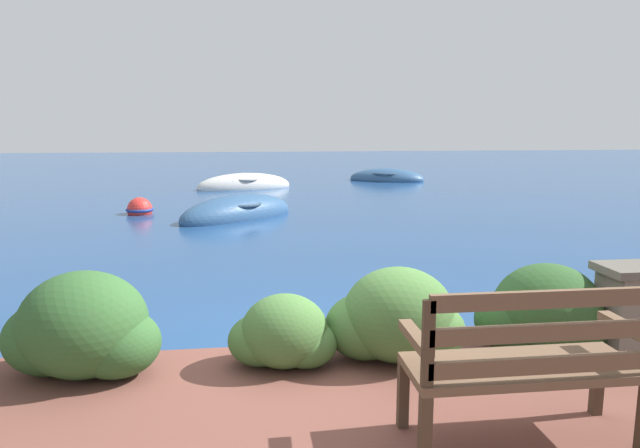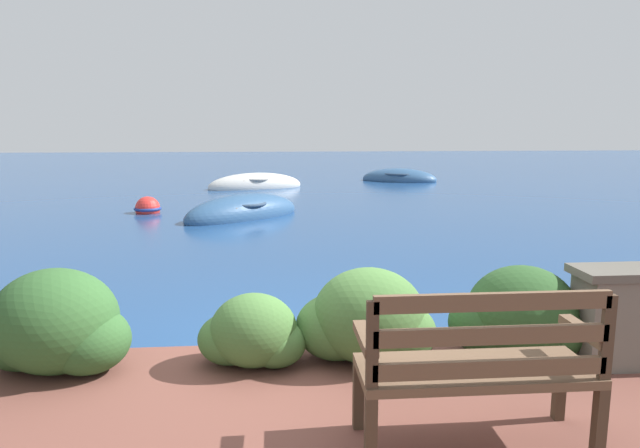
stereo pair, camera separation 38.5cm
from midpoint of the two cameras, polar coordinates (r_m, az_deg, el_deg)
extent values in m
plane|color=navy|center=(4.81, -1.80, -14.23)|extent=(80.00, 80.00, 0.00)
cube|color=#433123|center=(3.46, 5.02, -16.63)|extent=(0.06, 0.06, 0.40)
cube|color=#433123|center=(3.88, 23.38, -14.40)|extent=(0.06, 0.06, 0.40)
cube|color=#433123|center=(3.10, 6.75, -20.02)|extent=(0.06, 0.06, 0.40)
cube|color=brown|center=(3.36, 16.31, -13.63)|extent=(1.27, 0.48, 0.05)
cube|color=brown|center=(3.15, 17.95, -13.31)|extent=(1.21, 0.04, 0.09)
cube|color=brown|center=(3.08, 18.13, -10.31)|extent=(1.21, 0.04, 0.09)
cube|color=brown|center=(3.03, 18.30, -7.19)|extent=(1.21, 0.04, 0.09)
cube|color=#433123|center=(2.90, 6.94, -11.83)|extent=(0.06, 0.04, 0.45)
cube|color=brown|center=(3.10, 5.97, -11.20)|extent=(0.07, 0.43, 0.05)
cube|color=brown|center=(3.57, 25.57, -9.32)|extent=(0.07, 0.43, 0.05)
ellipsoid|color=#2D5628|center=(4.43, -24.90, -9.10)|extent=(0.88, 0.79, 0.75)
ellipsoid|color=#2D5628|center=(4.60, -27.47, -10.05)|extent=(0.66, 0.60, 0.53)
ellipsoid|color=#2D5628|center=(4.37, -22.15, -11.00)|extent=(0.62, 0.56, 0.48)
ellipsoid|color=#426B33|center=(4.23, -6.22, -10.59)|extent=(0.64, 0.57, 0.54)
ellipsoid|color=#426B33|center=(4.30, -8.59, -11.41)|extent=(0.48, 0.43, 0.38)
ellipsoid|color=#426B33|center=(4.24, -4.00, -11.89)|extent=(0.44, 0.40, 0.35)
ellipsoid|color=#426B33|center=(4.31, 5.26, -8.99)|extent=(0.83, 0.75, 0.71)
ellipsoid|color=#426B33|center=(4.36, 2.07, -10.18)|extent=(0.62, 0.56, 0.50)
ellipsoid|color=#426B33|center=(4.36, 8.08, -10.56)|extent=(0.58, 0.52, 0.46)
ellipsoid|color=#284C23|center=(4.69, 19.54, -8.00)|extent=(0.83, 0.74, 0.70)
ellipsoid|color=#284C23|center=(4.68, 16.60, -9.21)|extent=(0.62, 0.56, 0.50)
ellipsoid|color=#284C23|center=(4.79, 21.91, -9.35)|extent=(0.58, 0.52, 0.45)
ellipsoid|color=#2D517A|center=(12.46, -9.11, 0.92)|extent=(2.90, 2.73, 0.88)
torus|color=#2D4157|center=(12.43, -9.14, 2.02)|extent=(1.49, 1.49, 0.07)
cube|color=#846647|center=(12.16, -10.75, 1.66)|extent=(0.64, 0.70, 0.04)
cube|color=#846647|center=(12.66, -7.85, 2.06)|extent=(0.64, 0.70, 0.04)
ellipsoid|color=silver|center=(18.28, -8.18, 3.73)|extent=(3.22, 1.94, 0.86)
torus|color=gray|center=(18.26, -8.19, 4.47)|extent=(1.30, 1.30, 0.07)
cube|color=#846647|center=(18.12, -9.58, 4.30)|extent=(0.37, 0.80, 0.04)
cube|color=#846647|center=(18.38, -7.05, 4.43)|extent=(0.37, 0.80, 0.04)
ellipsoid|color=#2D517A|center=(20.82, 6.15, 4.49)|extent=(2.97, 2.23, 0.79)
torus|color=#2D4157|center=(20.80, 6.16, 5.08)|extent=(1.69, 1.69, 0.07)
cube|color=#846647|center=(20.74, 7.25, 4.96)|extent=(0.51, 0.99, 0.04)
cube|color=#846647|center=(20.86, 5.25, 5.03)|extent=(0.51, 0.99, 0.04)
sphere|color=red|center=(13.52, -18.36, 1.37)|extent=(0.56, 0.56, 0.56)
torus|color=navy|center=(13.52, -18.36, 1.37)|extent=(0.62, 0.62, 0.07)
camera|label=1|loc=(0.19, -91.14, -0.20)|focal=32.00mm
camera|label=2|loc=(0.19, 88.86, 0.20)|focal=32.00mm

